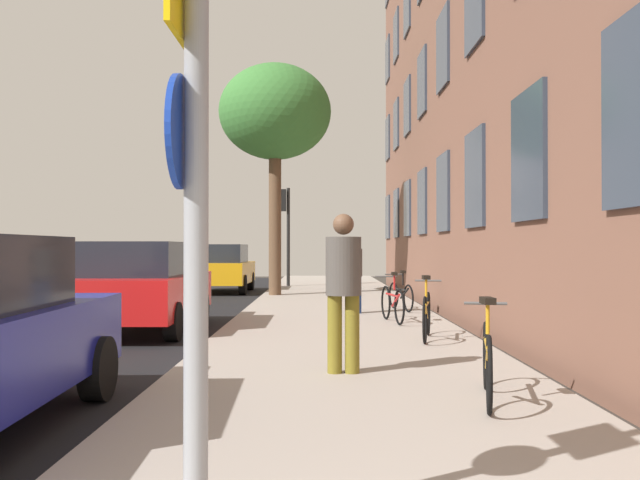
{
  "coord_description": "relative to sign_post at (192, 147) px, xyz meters",
  "views": [
    {
      "loc": [
        0.73,
        -0.77,
        1.53
      ],
      "look_at": [
        0.73,
        10.53,
        1.65
      ],
      "focal_mm": 39.31,
      "sensor_mm": 36.0,
      "label": 1
    }
  ],
  "objects": [
    {
      "name": "traffic_light",
      "position": [
        -0.64,
        22.23,
        0.56
      ],
      "size": [
        0.43,
        0.24,
        3.59
      ],
      "color": "black",
      "rests_on": "sidewalk"
    },
    {
      "name": "tree_near",
      "position": [
        -0.71,
        17.39,
        3.49
      ],
      "size": [
        3.34,
        3.34,
        6.87
      ],
      "color": "brown",
      "rests_on": "sidewalk"
    },
    {
      "name": "bicycle_2",
      "position": [
        1.99,
        9.8,
        -1.53
      ],
      "size": [
        0.43,
        1.69,
        0.95
      ],
      "color": "black",
      "rests_on": "sidewalk"
    },
    {
      "name": "car_2",
      "position": [
        -2.67,
        20.19,
        -1.18
      ],
      "size": [
        1.87,
        3.94,
        1.62
      ],
      "color": "orange",
      "rests_on": "road_asphalt"
    },
    {
      "name": "pedestrian_0",
      "position": [
        0.89,
        4.47,
        -0.88
      ],
      "size": [
        0.54,
        0.54,
        1.79
      ],
      "color": "olive",
      "rests_on": "sidewalk"
    },
    {
      "name": "sign_post",
      "position": [
        0.0,
        0.0,
        0.0
      ],
      "size": [
        0.16,
        0.6,
        3.42
      ],
      "color": "gray",
      "rests_on": "sidewalk"
    },
    {
      "name": "bicycle_3",
      "position": [
        2.44,
        12.28,
        -1.56
      ],
      "size": [
        0.51,
        1.57,
        0.9
      ],
      "color": "black",
      "rests_on": "sidewalk"
    },
    {
      "name": "bicycle_1",
      "position": [
        2.26,
        7.33,
        -1.52
      ],
      "size": [
        0.5,
        1.69,
        0.99
      ],
      "color": "black",
      "rests_on": "sidewalk"
    },
    {
      "name": "road_asphalt",
      "position": [
        -4.6,
        12.37,
        -2.02
      ],
      "size": [
        7.0,
        38.0,
        0.01
      ],
      "primitive_type": "cube",
      "color": "black",
      "rests_on": "ground"
    },
    {
      "name": "ground_plane",
      "position": [
        -2.5,
        12.37,
        -2.02
      ],
      "size": [
        41.8,
        41.8,
        0.0
      ],
      "primitive_type": "plane",
      "color": "#332D28"
    },
    {
      "name": "sidewalk",
      "position": [
        1.0,
        12.37,
        -1.96
      ],
      "size": [
        4.2,
        38.0,
        0.12
      ],
      "primitive_type": "cube",
      "color": "#9E9389",
      "rests_on": "ground"
    },
    {
      "name": "pedestrian_1",
      "position": [
        1.35,
        11.59,
        -0.98
      ],
      "size": [
        0.51,
        0.51,
        1.62
      ],
      "color": "navy",
      "rests_on": "sidewalk"
    },
    {
      "name": "car_1",
      "position": [
        -2.59,
        9.21,
        -1.18
      ],
      "size": [
        1.9,
        4.22,
        1.62
      ],
      "color": "red",
      "rests_on": "road_asphalt"
    },
    {
      "name": "bicycle_0",
      "position": [
        2.17,
        3.04,
        -1.53
      ],
      "size": [
        0.52,
        1.73,
        0.96
      ],
      "color": "black",
      "rests_on": "sidewalk"
    }
  ]
}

